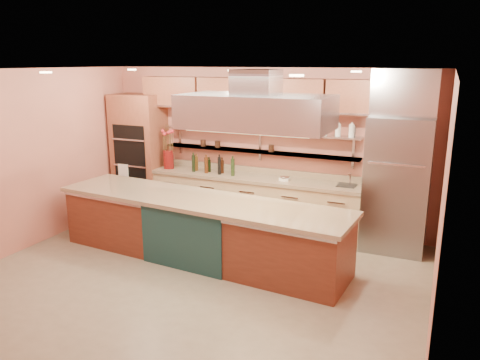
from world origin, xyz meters
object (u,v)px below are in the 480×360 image
at_px(island, 200,228).
at_px(flower_vase, 169,159).
at_px(green_canister, 224,123).
at_px(kitchen_scale, 285,178).
at_px(copper_kettle, 202,124).
at_px(refrigerator, 397,185).

relative_size(island, flower_vase, 13.10).
bearing_deg(flower_vase, island, -46.03).
distance_m(flower_vase, green_canister, 1.30).
bearing_deg(flower_vase, kitchen_scale, 0.00).
xyz_separation_m(kitchen_scale, green_canister, (-1.25, 0.22, 0.84)).
bearing_deg(island, copper_kettle, 120.71).
height_order(island, copper_kettle, copper_kettle).
bearing_deg(refrigerator, green_canister, 175.71).
relative_size(refrigerator, kitchen_scale, 12.95).
distance_m(flower_vase, kitchen_scale, 2.31).
relative_size(refrigerator, green_canister, 10.79).
relative_size(island, kitchen_scale, 27.72).
distance_m(kitchen_scale, copper_kettle, 1.88).
relative_size(refrigerator, flower_vase, 6.12).
height_order(island, flower_vase, flower_vase).
distance_m(refrigerator, island, 3.10).
xyz_separation_m(island, flower_vase, (-1.50, 1.56, 0.63)).
bearing_deg(copper_kettle, green_canister, 0.00).
distance_m(refrigerator, copper_kettle, 3.59).
bearing_deg(green_canister, kitchen_scale, -10.01).
bearing_deg(green_canister, flower_vase, -168.28).
xyz_separation_m(copper_kettle, green_canister, (0.44, 0.00, 0.03)).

